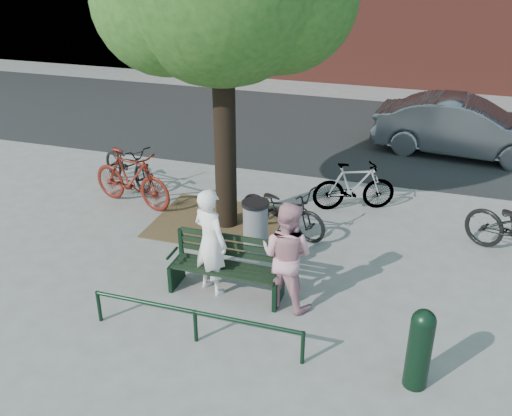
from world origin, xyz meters
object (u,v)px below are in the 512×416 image
(person_right, at_px, (287,255))
(bicycle_c, at_px, (283,209))
(bollard, at_px, (420,346))
(litter_bin, at_px, (255,227))
(park_bench, at_px, (228,265))
(person_left, at_px, (210,242))
(parked_car, at_px, (464,127))

(person_right, xyz_separation_m, bicycle_c, (-0.65, 2.18, -0.36))
(bollard, bearing_deg, litter_bin, 138.79)
(park_bench, distance_m, person_left, 0.46)
(parked_car, bearing_deg, litter_bin, 156.75)
(person_left, relative_size, bollard, 1.55)
(litter_bin, relative_size, parked_car, 0.22)
(park_bench, height_order, person_right, person_right)
(park_bench, bearing_deg, litter_bin, 88.31)
(park_bench, xyz_separation_m, person_right, (0.95, -0.06, 0.37))
(park_bench, relative_size, litter_bin, 1.80)
(person_left, height_order, litter_bin, person_left)
(bollard, height_order, bicycle_c, bollard)
(person_right, height_order, litter_bin, person_right)
(person_right, bearing_deg, parked_car, -95.49)
(litter_bin, bearing_deg, person_left, -102.06)
(bicycle_c, bearing_deg, person_right, -144.43)
(person_right, distance_m, bollard, 2.31)
(bollard, bearing_deg, person_right, 149.27)
(park_bench, distance_m, litter_bin, 1.30)
(person_right, height_order, bicycle_c, person_right)
(bicycle_c, xyz_separation_m, parked_car, (3.20, 5.37, 0.23))
(bicycle_c, relative_size, parked_car, 0.43)
(person_left, xyz_separation_m, bollard, (3.18, -1.18, -0.27))
(bollard, bearing_deg, park_bench, 157.16)
(bicycle_c, distance_m, parked_car, 6.26)
(bicycle_c, bearing_deg, parked_car, -11.85)
(person_left, xyz_separation_m, person_right, (1.20, -0.01, -0.02))
(person_right, xyz_separation_m, bollard, (1.98, -1.17, -0.25))
(park_bench, distance_m, person_right, 1.02)
(park_bench, height_order, person_left, person_left)
(park_bench, bearing_deg, parked_car, 64.92)
(parked_car, bearing_deg, person_left, 159.52)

